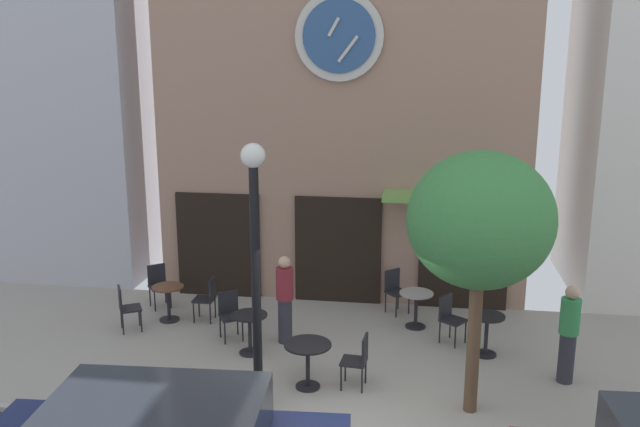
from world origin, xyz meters
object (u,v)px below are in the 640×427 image
Objects in this scene: cafe_table_rightmost at (416,304)px; cafe_table_center at (487,329)px; cafe_table_near_curb at (168,298)px; pedestrian_maroon at (285,298)px; cafe_chair_near_lamp at (359,357)px; cafe_chair_facing_wall at (230,311)px; pedestrian_green at (569,333)px; street_tree at (481,222)px; cafe_table_leftmost at (250,327)px; street_lamp at (256,277)px; cafe_chair_mid_row at (158,282)px; cafe_chair_right_end at (450,315)px; cafe_chair_left_end at (395,288)px; cafe_chair_outer at (126,305)px; cafe_table_near_door at (308,355)px.

cafe_table_center is at bearing -40.75° from cafe_table_rightmost.
cafe_table_near_curb is 0.43× the size of pedestrian_maroon.
cafe_chair_near_lamp is (4.03, -2.24, 0.05)m from cafe_table_near_curb.
cafe_chair_facing_wall is 1.12m from pedestrian_maroon.
pedestrian_green is (5.92, -0.90, 0.33)m from cafe_chair_facing_wall.
cafe_chair_facing_wall reaches higher than cafe_table_center.
street_tree is 5.49× the size of cafe_table_near_curb.
cafe_table_leftmost is at bearing -172.53° from cafe_table_center.
street_lamp is at bearing -89.11° from pedestrian_maroon.
cafe_table_center is 0.45× the size of pedestrian_green.
cafe_chair_mid_row is (-3.04, 3.71, -1.53)m from street_lamp.
cafe_table_rightmost is 5.41m from cafe_chair_mid_row.
cafe_table_leftmost is at bearing -163.90° from cafe_chair_right_end.
cafe_table_leftmost is at bearing -136.42° from cafe_chair_left_end.
cafe_chair_near_lamp is (4.65, -1.62, 0.00)m from cafe_chair_outer.
street_tree is 4.03m from cafe_table_rightmost.
street_lamp is 5.34× the size of cafe_table_center.
cafe_table_leftmost is 0.45× the size of pedestrian_green.
cafe_table_near_curb is 0.80× the size of cafe_chair_facing_wall.
cafe_table_leftmost is 0.83× the size of cafe_chair_left_end.
cafe_chair_right_end and cafe_chair_near_lamp have the same top height.
street_lamp reaches higher than cafe_chair_outer.
cafe_table_rightmost is at bearing -3.69° from cafe_chair_mid_row.
cafe_table_rightmost is (2.92, 1.63, -0.01)m from cafe_table_leftmost.
pedestrian_green is (3.34, 0.70, 0.33)m from cafe_chair_near_lamp.
cafe_table_near_door is (3.21, -2.34, 0.07)m from cafe_table_near_curb.
cafe_table_leftmost is 0.83× the size of cafe_chair_outer.
cafe_chair_outer is 4.92m from cafe_chair_near_lamp.
cafe_chair_mid_row is at bearing 176.31° from cafe_table_rightmost.
pedestrian_green is (7.99, -0.92, 0.33)m from cafe_chair_outer.
cafe_chair_outer is 8.05m from pedestrian_green.
pedestrian_maroon is at bearing -25.07° from cafe_chair_mid_row.
cafe_chair_right_end is 1.71m from cafe_chair_left_end.
cafe_chair_outer is at bearing 161.97° from street_tree.
cafe_chair_mid_row is at bearing 140.38° from cafe_table_near_door.
cafe_chair_facing_wall is 1.00× the size of cafe_chair_mid_row.
cafe_table_rightmost is at bearing 135.83° from cafe_chair_right_end.
cafe_chair_facing_wall is 3.50m from cafe_chair_left_end.
cafe_table_rightmost is (-0.85, 3.07, -2.46)m from street_tree.
pedestrian_green reaches higher than cafe_table_center.
cafe_table_near_door is at bearing -43.91° from cafe_chair_facing_wall.
pedestrian_green is at bearing -34.80° from cafe_table_center.
cafe_chair_mid_row is at bearing 167.90° from cafe_table_center.
cafe_chair_right_end is at bearing 5.79° from cafe_chair_facing_wall.
street_lamp reaches higher than cafe_table_near_curb.
cafe_chair_mid_row is (-6.02, 0.95, 0.00)m from cafe_chair_right_end.
street_tree is 3.47m from cafe_chair_right_end.
cafe_chair_left_end is 3.94m from pedestrian_green.
cafe_chair_facing_wall is 0.54× the size of pedestrian_maroon.
cafe_chair_near_lamp is (-1.74, 0.46, -2.43)m from street_tree.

